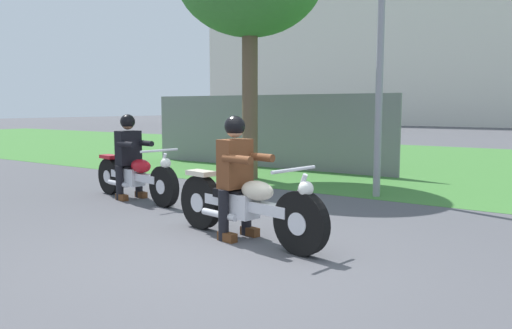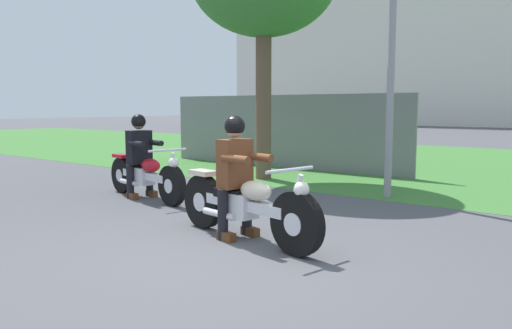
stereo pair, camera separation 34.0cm
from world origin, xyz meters
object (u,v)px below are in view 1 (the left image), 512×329
(rider_lead, at_px, (236,167))
(motorcycle_follow, at_px, (135,177))
(motorcycle_lead, at_px, (246,206))
(rider_follow, at_px, (129,150))

(rider_lead, height_order, motorcycle_follow, rider_lead)
(motorcycle_lead, relative_size, rider_lead, 1.60)
(motorcycle_lead, relative_size, motorcycle_follow, 1.02)
(motorcycle_follow, bearing_deg, motorcycle_lead, -8.61)
(rider_follow, bearing_deg, motorcycle_lead, -8.21)
(rider_lead, relative_size, rider_follow, 1.02)
(motorcycle_lead, xyz_separation_m, motorcycle_follow, (-2.95, 1.01, -0.02))
(rider_lead, distance_m, rider_follow, 3.12)
(motorcycle_lead, relative_size, rider_follow, 1.63)
(motorcycle_lead, height_order, motorcycle_follow, motorcycle_lead)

